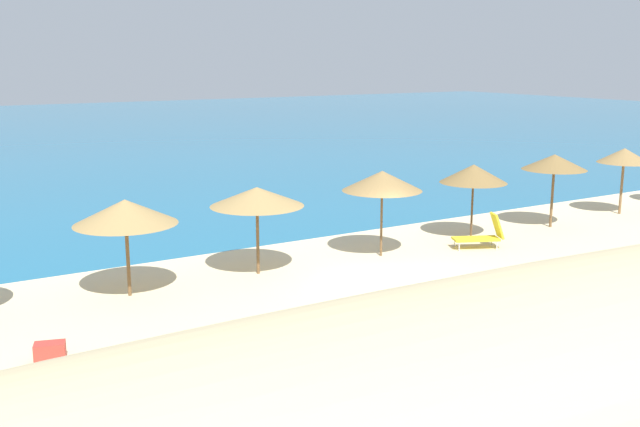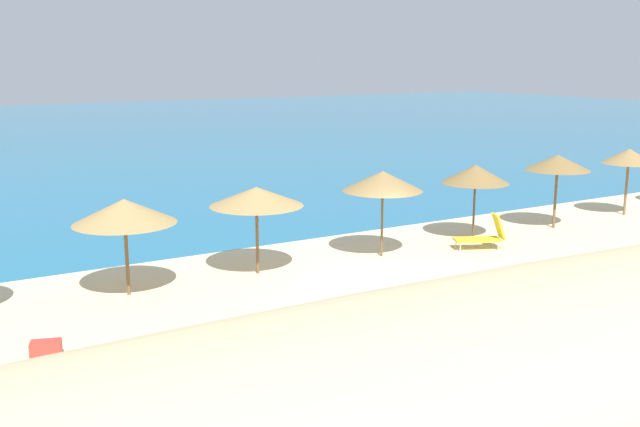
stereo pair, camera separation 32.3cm
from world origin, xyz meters
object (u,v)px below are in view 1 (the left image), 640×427
beach_umbrella_5 (382,181)px  lounge_chair_1 (483,235)px  beach_umbrella_8 (624,156)px  beach_umbrella_6 (474,174)px  beach_umbrella_7 (554,162)px  cooler_box (50,352)px  beach_umbrella_4 (257,197)px  beach_umbrella_3 (125,212)px

beach_umbrella_5 → lounge_chair_1: beach_umbrella_5 is taller
beach_umbrella_8 → lounge_chair_1: 8.58m
beach_umbrella_6 → lounge_chair_1: size_ratio=1.50×
beach_umbrella_7 → cooler_box: 18.35m
beach_umbrella_5 → cooler_box: (-10.42, -3.05, -2.14)m
beach_umbrella_4 → beach_umbrella_3: bearing=-179.6°
beach_umbrella_8 → beach_umbrella_4: bearing=179.7°
beach_umbrella_7 → beach_umbrella_8: size_ratio=1.02×
beach_umbrella_3 → beach_umbrella_8: bearing=-0.2°
beach_umbrella_3 → beach_umbrella_4: size_ratio=1.00×
beach_umbrella_3 → beach_umbrella_4: bearing=0.4°
beach_umbrella_3 → beach_umbrella_7: beach_umbrella_7 is taller
beach_umbrella_3 → beach_umbrella_5: size_ratio=0.99×
beach_umbrella_5 → beach_umbrella_3: bearing=178.2°
beach_umbrella_4 → beach_umbrella_8: size_ratio=1.02×
beach_umbrella_5 → lounge_chair_1: bearing=-15.9°
lounge_chair_1 → cooler_box: lounge_chair_1 is taller
beach_umbrella_8 → beach_umbrella_5: bearing=-179.1°
beach_umbrella_5 → beach_umbrella_4: bearing=176.3°
beach_umbrella_4 → beach_umbrella_6: size_ratio=1.04×
beach_umbrella_3 → beach_umbrella_5: 7.79m
beach_umbrella_6 → beach_umbrella_8: beach_umbrella_8 is taller
beach_umbrella_7 → lounge_chair_1: beach_umbrella_7 is taller
lounge_chair_1 → beach_umbrella_7: bearing=-52.7°
beach_umbrella_5 → beach_umbrella_7: (7.54, 0.01, 0.01)m
beach_umbrella_3 → beach_umbrella_7: size_ratio=0.99×
beach_umbrella_7 → beach_umbrella_4: bearing=178.7°
beach_umbrella_5 → beach_umbrella_7: size_ratio=1.01×
beach_umbrella_7 → lounge_chair_1: (-4.22, -0.95, -1.91)m
cooler_box → beach_umbrella_8: bearing=8.3°
beach_umbrella_5 → beach_umbrella_8: size_ratio=1.03×
lounge_chair_1 → cooler_box: size_ratio=2.80×
beach_umbrella_3 → cooler_box: (-2.64, -3.29, -1.99)m
beach_umbrella_5 → beach_umbrella_6: 3.94m
beach_umbrella_5 → beach_umbrella_6: size_ratio=1.05×
beach_umbrella_3 → lounge_chair_1: size_ratio=1.56×
beach_umbrella_6 → beach_umbrella_7: 3.62m
beach_umbrella_4 → lounge_chair_1: (7.40, -1.21, -1.77)m
beach_umbrella_4 → beach_umbrella_6: beach_umbrella_6 is taller
beach_umbrella_5 → lounge_chair_1: 3.93m
beach_umbrella_8 → lounge_chair_1: beach_umbrella_8 is taller
beach_umbrella_6 → beach_umbrella_7: bearing=-3.7°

